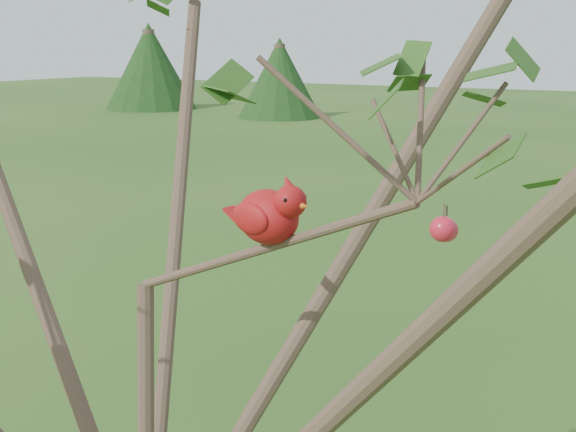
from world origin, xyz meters
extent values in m
sphere|color=red|center=(0.60, 0.04, 2.17)|extent=(0.04, 0.04, 0.04)
sphere|color=red|center=(0.58, 0.11, 2.15)|extent=(0.04, 0.04, 0.04)
ellipsoid|color=#B6180F|center=(0.27, 0.07, 2.14)|extent=(0.14, 0.12, 0.10)
sphere|color=#B6180F|center=(0.32, 0.06, 2.17)|extent=(0.07, 0.07, 0.06)
cone|color=#B6180F|center=(0.31, 0.06, 2.20)|extent=(0.05, 0.04, 0.04)
cone|color=#D85914|center=(0.35, 0.05, 2.17)|extent=(0.03, 0.03, 0.02)
ellipsoid|color=black|center=(0.34, 0.05, 2.17)|extent=(0.02, 0.03, 0.03)
cube|color=#B6180F|center=(0.20, 0.09, 2.12)|extent=(0.08, 0.05, 0.04)
ellipsoid|color=#B6180F|center=(0.27, 0.11, 2.14)|extent=(0.09, 0.05, 0.06)
ellipsoid|color=#B6180F|center=(0.25, 0.04, 2.14)|extent=(0.09, 0.05, 0.06)
cylinder|color=#432F24|center=(-11.54, 20.28, 1.22)|extent=(0.37, 0.37, 2.45)
cone|color=#153913|center=(-11.54, 20.28, 1.33)|extent=(2.85, 2.85, 2.65)
cylinder|color=#432F24|center=(-17.53, 20.73, 1.49)|extent=(0.45, 0.45, 2.97)
cone|color=#153913|center=(-17.53, 20.73, 1.61)|extent=(3.47, 3.47, 3.22)
camera|label=1|loc=(0.91, -0.99, 2.44)|focal=45.00mm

